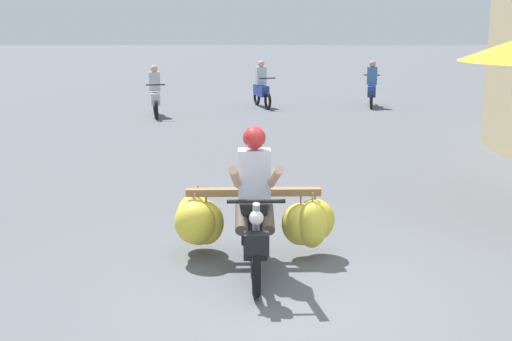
# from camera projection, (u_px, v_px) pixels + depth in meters

# --- Properties ---
(ground_plane) EXTENTS (120.00, 120.00, 0.00)m
(ground_plane) POSITION_uv_depth(u_px,v_px,m) (293.00, 299.00, 6.51)
(ground_plane) COLOR #56595E
(motorbike_main_loaded) EXTENTS (1.83, 1.82, 1.58)m
(motorbike_main_loaded) POSITION_uv_depth(u_px,v_px,m) (249.00, 218.00, 7.43)
(motorbike_main_loaded) COLOR black
(motorbike_main_loaded) RESTS_ON ground
(motorbike_distant_ahead_left) EXTENTS (0.56, 1.61, 1.40)m
(motorbike_distant_ahead_left) POSITION_uv_depth(u_px,v_px,m) (156.00, 96.00, 18.40)
(motorbike_distant_ahead_left) COLOR black
(motorbike_distant_ahead_left) RESTS_ON ground
(motorbike_distant_ahead_right) EXTENTS (0.66, 1.57, 1.40)m
(motorbike_distant_ahead_right) POSITION_uv_depth(u_px,v_px,m) (263.00, 88.00, 20.28)
(motorbike_distant_ahead_right) COLOR black
(motorbike_distant_ahead_right) RESTS_ON ground
(motorbike_distant_far_ahead) EXTENTS (0.53, 1.61, 1.40)m
(motorbike_distant_far_ahead) POSITION_uv_depth(u_px,v_px,m) (373.00, 88.00, 20.28)
(motorbike_distant_far_ahead) COLOR black
(motorbike_distant_far_ahead) RESTS_ON ground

